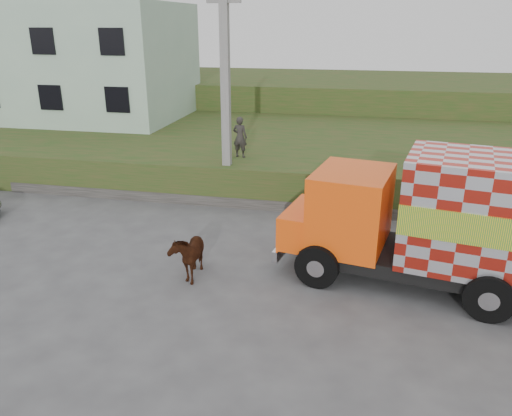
% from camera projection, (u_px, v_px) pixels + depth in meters
% --- Properties ---
extents(ground, '(120.00, 120.00, 0.00)m').
position_uv_depth(ground, '(221.00, 255.00, 14.91)').
color(ground, '#474749').
rests_on(ground, ground).
extents(embankment, '(40.00, 12.00, 1.50)m').
position_uv_depth(embankment, '(277.00, 151.00, 23.80)').
color(embankment, '#254C19').
rests_on(embankment, ground).
extents(embankment_far, '(40.00, 12.00, 3.00)m').
position_uv_depth(embankment_far, '(306.00, 99.00, 34.53)').
color(embankment_far, '#254C19').
rests_on(embankment_far, ground).
extents(retaining_strip, '(16.00, 0.50, 0.40)m').
position_uv_depth(retaining_strip, '(200.00, 199.00, 19.07)').
color(retaining_strip, '#595651').
rests_on(retaining_strip, ground).
extents(building, '(10.00, 8.00, 6.00)m').
position_uv_depth(building, '(90.00, 61.00, 27.36)').
color(building, '#ABC9AF').
rests_on(building, embankment).
extents(utility_pole, '(1.20, 0.30, 8.00)m').
position_uv_depth(utility_pole, '(226.00, 95.00, 17.88)').
color(utility_pole, gray).
rests_on(utility_pole, ground).
extents(cargo_truck, '(8.36, 4.06, 3.58)m').
position_uv_depth(cargo_truck, '(459.00, 223.00, 12.43)').
color(cargo_truck, black).
rests_on(cargo_truck, ground).
extents(cow, '(0.87, 1.64, 1.34)m').
position_uv_depth(cow, '(188.00, 253.00, 13.52)').
color(cow, black).
rests_on(cow, ground).
extents(pedestrian, '(0.65, 0.49, 1.61)m').
position_uv_depth(pedestrian, '(240.00, 137.00, 19.56)').
color(pedestrian, '#2B2926').
rests_on(pedestrian, embankment).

